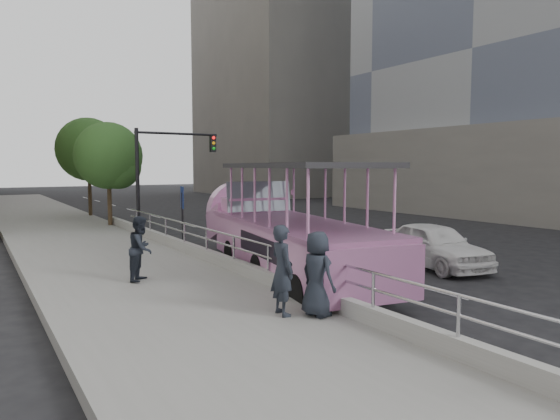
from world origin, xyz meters
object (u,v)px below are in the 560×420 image
object	(u,v)px
pedestrian_near	(282,270)
street_tree_far	(90,152)
parking_sign	(182,211)
car	(434,245)
street_tree_near	(111,158)
pedestrian_far	(317,274)
duck_boat	(281,233)
traffic_signal	(162,164)
pedestrian_mid	(141,248)

from	to	relation	value
pedestrian_near	street_tree_far	xyz separation A→B (m)	(1.15, 24.40, 3.06)
pedestrian_near	parking_sign	xyz separation A→B (m)	(1.57, 9.77, 0.41)
car	street_tree_near	distance (m)	17.40
pedestrian_far	street_tree_far	size ratio (longest dim) A/B	0.27
parking_sign	street_tree_near	world-z (taller)	street_tree_near
pedestrian_far	duck_boat	bearing A→B (deg)	-30.60
duck_boat	pedestrian_near	bearing A→B (deg)	-121.87
pedestrian_near	car	bearing A→B (deg)	-66.74
pedestrian_near	duck_boat	bearing A→B (deg)	-27.68
parking_sign	traffic_signal	size ratio (longest dim) A/B	0.50
pedestrian_mid	street_tree_near	size ratio (longest dim) A/B	0.31
duck_boat	pedestrian_far	world-z (taller)	duck_boat
car	pedestrian_near	bearing A→B (deg)	-149.37
parking_sign	pedestrian_far	bearing A→B (deg)	-95.58
pedestrian_near	parking_sign	size ratio (longest dim) A/B	0.72
pedestrian_near	street_tree_far	bearing A→B (deg)	1.50
duck_boat	pedestrian_far	bearing A→B (deg)	-114.31
car	parking_sign	xyz separation A→B (m)	(-6.19, 7.08, 0.90)
duck_boat	pedestrian_mid	xyz separation A→B (m)	(-4.39, 0.14, -0.12)
pedestrian_far	parking_sign	world-z (taller)	parking_sign
street_tree_far	pedestrian_far	bearing A→B (deg)	-91.34
duck_boat	street_tree_near	size ratio (longest dim) A/B	1.89
duck_boat	pedestrian_far	size ratio (longest dim) A/B	6.09
pedestrian_mid	street_tree_near	world-z (taller)	street_tree_near
duck_boat	traffic_signal	xyz separation A→B (m)	(-0.28, 10.42, 2.20)
car	traffic_signal	distance (m)	13.63
duck_boat	pedestrian_far	distance (m)	5.49
duck_boat	street_tree_far	bearing A→B (deg)	94.84
street_tree_far	pedestrian_near	bearing A→B (deg)	-92.70
street_tree_near	street_tree_far	size ratio (longest dim) A/B	0.89
street_tree_far	parking_sign	bearing A→B (deg)	-88.36
pedestrian_near	pedestrian_mid	bearing A→B (deg)	22.64
street_tree_near	street_tree_far	xyz separation A→B (m)	(0.20, 6.00, 0.49)
car	pedestrian_mid	distance (m)	9.55
pedestrian_mid	traffic_signal	size ratio (longest dim) A/B	0.34
pedestrian_near	street_tree_near	bearing A→B (deg)	1.24
duck_boat	street_tree_near	world-z (taller)	street_tree_near
street_tree_near	pedestrian_mid	bearing A→B (deg)	-100.39
pedestrian_mid	parking_sign	bearing A→B (deg)	4.96
pedestrian_far	parking_sign	bearing A→B (deg)	-11.88
duck_boat	pedestrian_far	xyz separation A→B (m)	(-2.26, -5.00, -0.11)
car	parking_sign	bearing A→B (deg)	142.72
pedestrian_mid	street_tree_near	xyz separation A→B (m)	(2.51, 13.71, 2.64)
pedestrian_far	parking_sign	distance (m)	10.28
street_tree_near	street_tree_far	distance (m)	6.02
pedestrian_mid	street_tree_near	distance (m)	14.18
pedestrian_far	parking_sign	size ratio (longest dim) A/B	0.68
car	traffic_signal	world-z (taller)	traffic_signal
pedestrian_far	parking_sign	xyz separation A→B (m)	(1.00, 10.22, 0.47)
pedestrian_near	traffic_signal	bearing A→B (deg)	-5.46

